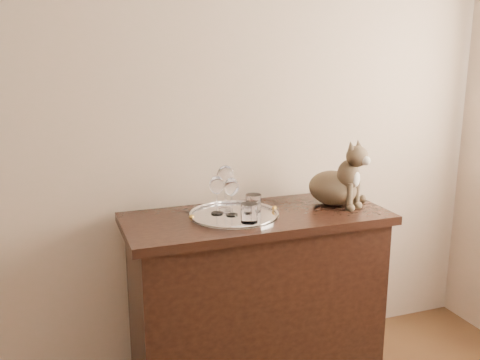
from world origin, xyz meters
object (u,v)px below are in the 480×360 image
Objects in this scene: sideboard at (256,301)px; wine_glass_a at (217,195)px; tray at (234,216)px; wine_glass_d at (232,197)px; cat at (334,171)px; wine_glass_b at (226,188)px; tumbler_b at (249,213)px; tumbler_c at (253,203)px.

sideboard is 0.55m from wine_glass_a.
tray is 0.12m from wine_glass_a.
cat reaches higher than wine_glass_d.
tumbler_b is at bearing -79.05° from wine_glass_b.
tumbler_c is at bearing 9.64° from wine_glass_d.
tumbler_b is at bearing -77.69° from tray.
sideboard is at bearing -15.91° from wine_glass_a.
sideboard is 0.56m from wine_glass_b.
tumbler_c is (0.11, -0.06, -0.07)m from wine_glass_b.
cat is (0.49, 0.15, 0.11)m from tumbler_b.
wine_glass_d is (-0.12, 0.01, 0.52)m from sideboard.
wine_glass_d reaches higher than tumbler_c.
cat is (0.41, 0.03, 0.59)m from sideboard.
cat is at bearing -1.85° from wine_glass_a.
cat is (0.53, -0.05, 0.05)m from wine_glass_b.
tray is at bearing -81.08° from wine_glass_b.
wine_glass_a is at bearing 164.09° from sideboard.
wine_glass_a reaches higher than tumbler_b.
wine_glass_b is 2.65× the size of tumbler_c.
sideboard is at bearing -2.19° from tray.
wine_glass_d is at bearing 177.19° from sideboard.
wine_glass_b reaches higher than wine_glass_d.
wine_glass_a is at bearing -146.74° from wine_glass_b.
sideboard is 15.08× the size of tumbler_c.
cat is (0.52, 0.02, 0.07)m from wine_glass_d.
cat is at bearing 0.84° from tumbler_c.
tumbler_c is at bearing 106.85° from sideboard.
tumbler_c is at bearing 156.28° from cat.
wine_glass_b is 0.53m from cat.
tumbler_c is at bearing 11.62° from tray.
sideboard is 5.70× the size of wine_glass_b.
wine_glass_b is (-0.12, 0.08, 0.54)m from sideboard.
wine_glass_a is at bearing 141.62° from wine_glass_d.
cat reaches higher than tumbler_c.
wine_glass_d is at bearing 107.00° from tumbler_b.
tray is 2.35× the size of wine_glass_d.
wine_glass_b is at bearing 152.00° from tumbler_c.
sideboard is at bearing -2.81° from wine_glass_d.
tumbler_b is 0.16m from tumbler_c.
tumbler_b is at bearing -125.13° from sideboard.
tray is 0.11m from tumbler_c.
sideboard is 3.70× the size of cat.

